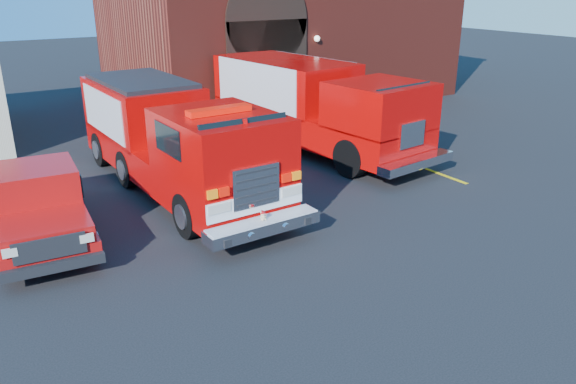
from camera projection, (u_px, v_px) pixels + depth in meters
ground at (261, 228)px, 13.15m from camera, size 100.00×100.00×0.00m
parking_stripe_near at (429, 170)px, 17.19m from camera, size 0.12×3.00×0.01m
parking_stripe_mid at (366, 147)px, 19.56m from camera, size 0.12×3.00×0.01m
parking_stripe_far at (316, 129)px, 21.93m from camera, size 0.12×3.00×0.01m
fire_station at (277, 6)px, 27.18m from camera, size 15.20×10.20×8.45m
fire_engine at (174, 139)px, 15.13m from camera, size 2.82×9.14×2.79m
pickup_truck at (37, 202)px, 12.52m from camera, size 2.29×5.38×1.72m
secondary_truck at (313, 103)px, 18.90m from camera, size 3.72×9.07×2.86m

